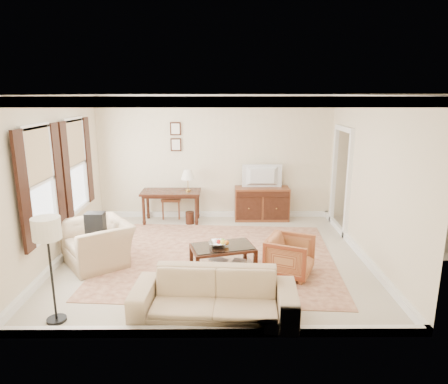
{
  "coord_description": "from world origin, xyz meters",
  "views": [
    {
      "loc": [
        0.16,
        -6.83,
        2.92
      ],
      "look_at": [
        0.2,
        0.3,
        1.15
      ],
      "focal_mm": 32.0,
      "sensor_mm": 36.0,
      "label": 1
    }
  ],
  "objects_px": {
    "writing_desk": "(171,196)",
    "sofa": "(214,289)",
    "coffee_table": "(223,252)",
    "club_armchair": "(97,236)",
    "tv": "(263,169)",
    "striped_armchair": "(290,254)",
    "sideboard": "(262,204)"
  },
  "relations": [
    {
      "from": "writing_desk",
      "to": "sofa",
      "type": "bearing_deg",
      "value": -75.45
    },
    {
      "from": "writing_desk",
      "to": "coffee_table",
      "type": "distance_m",
      "value": 2.9
    },
    {
      "from": "sofa",
      "to": "writing_desk",
      "type": "bearing_deg",
      "value": 108.58
    },
    {
      "from": "coffee_table",
      "to": "writing_desk",
      "type": "bearing_deg",
      "value": 114.16
    },
    {
      "from": "writing_desk",
      "to": "sofa",
      "type": "height_order",
      "value": "sofa"
    },
    {
      "from": "coffee_table",
      "to": "club_armchair",
      "type": "height_order",
      "value": "club_armchair"
    },
    {
      "from": "sofa",
      "to": "coffee_table",
      "type": "bearing_deg",
      "value": 89.62
    },
    {
      "from": "tv",
      "to": "coffee_table",
      "type": "height_order",
      "value": "tv"
    },
    {
      "from": "coffee_table",
      "to": "sofa",
      "type": "relative_size",
      "value": 0.54
    },
    {
      "from": "tv",
      "to": "striped_armchair",
      "type": "relative_size",
      "value": 1.22
    },
    {
      "from": "club_armchair",
      "to": "coffee_table",
      "type": "bearing_deg",
      "value": 45.95
    },
    {
      "from": "writing_desk",
      "to": "coffee_table",
      "type": "xyz_separation_m",
      "value": [
        1.18,
        -2.63,
        -0.29
      ]
    },
    {
      "from": "writing_desk",
      "to": "tv",
      "type": "height_order",
      "value": "tv"
    },
    {
      "from": "club_armchair",
      "to": "sofa",
      "type": "height_order",
      "value": "club_armchair"
    },
    {
      "from": "coffee_table",
      "to": "striped_armchair",
      "type": "height_order",
      "value": "striped_armchair"
    },
    {
      "from": "club_armchair",
      "to": "sofa",
      "type": "distance_m",
      "value": 2.74
    },
    {
      "from": "club_armchair",
      "to": "writing_desk",
      "type": "bearing_deg",
      "value": 120.69
    },
    {
      "from": "writing_desk",
      "to": "sideboard",
      "type": "height_order",
      "value": "sideboard"
    },
    {
      "from": "sofa",
      "to": "sideboard",
      "type": "bearing_deg",
      "value": 80.34
    },
    {
      "from": "tv",
      "to": "club_armchair",
      "type": "height_order",
      "value": "tv"
    },
    {
      "from": "sideboard",
      "to": "club_armchair",
      "type": "bearing_deg",
      "value": -141.43
    },
    {
      "from": "tv",
      "to": "striped_armchair",
      "type": "distance_m",
      "value": 3.09
    },
    {
      "from": "tv",
      "to": "coffee_table",
      "type": "xyz_separation_m",
      "value": [
        -0.93,
        -2.78,
        -0.88
      ]
    },
    {
      "from": "writing_desk",
      "to": "sofa",
      "type": "distance_m",
      "value": 4.25
    },
    {
      "from": "sideboard",
      "to": "sofa",
      "type": "bearing_deg",
      "value": -103.69
    },
    {
      "from": "sofa",
      "to": "club_armchair",
      "type": "bearing_deg",
      "value": 143.18
    },
    {
      "from": "writing_desk",
      "to": "club_armchair",
      "type": "height_order",
      "value": "club_armchair"
    },
    {
      "from": "sideboard",
      "to": "tv",
      "type": "xyz_separation_m",
      "value": [
        0.0,
        -0.02,
        0.83
      ]
    },
    {
      "from": "striped_armchair",
      "to": "club_armchair",
      "type": "xyz_separation_m",
      "value": [
        -3.28,
        0.5,
        0.14
      ]
    },
    {
      "from": "sofa",
      "to": "striped_armchair",
      "type": "bearing_deg",
      "value": 50.76
    },
    {
      "from": "sideboard",
      "to": "coffee_table",
      "type": "relative_size",
      "value": 1.09
    },
    {
      "from": "club_armchair",
      "to": "striped_armchair",
      "type": "bearing_deg",
      "value": 45.4
    }
  ]
}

